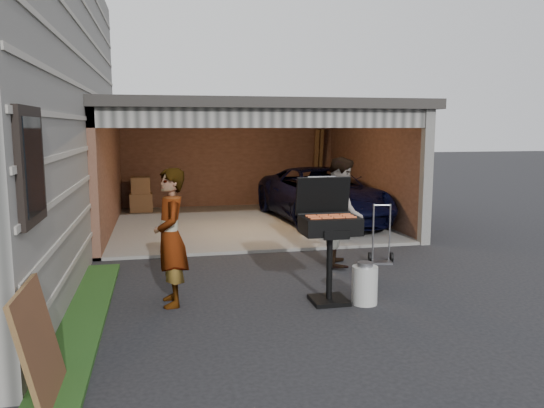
{
  "coord_description": "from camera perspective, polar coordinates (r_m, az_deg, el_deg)",
  "views": [
    {
      "loc": [
        -1.3,
        -6.08,
        2.36
      ],
      "look_at": [
        0.43,
        2.02,
        1.15
      ],
      "focal_mm": 35.0,
      "sensor_mm": 36.0,
      "label": 1
    }
  ],
  "objects": [
    {
      "name": "propane_tank",
      "position": [
        7.29,
        9.94,
        -8.59
      ],
      "size": [
        0.39,
        0.39,
        0.52
      ],
      "primitive_type": "cylinder",
      "rotation": [
        0.0,
        0.0,
        -0.15
      ],
      "color": "beige",
      "rests_on": "ground"
    },
    {
      "name": "hand_truck",
      "position": [
        9.5,
        11.68,
        -5.02
      ],
      "size": [
        0.45,
        0.38,
        1.04
      ],
      "rotation": [
        0.0,
        0.0,
        -0.21
      ],
      "color": "slate",
      "rests_on": "ground"
    },
    {
      "name": "woman",
      "position": [
        7.12,
        -10.84,
        -3.55
      ],
      "size": [
        0.49,
        0.7,
        1.83
      ],
      "primitive_type": "imported",
      "rotation": [
        0.0,
        0.0,
        -1.48
      ],
      "color": "silver",
      "rests_on": "ground"
    },
    {
      "name": "man",
      "position": [
        9.12,
        7.52,
        -0.8
      ],
      "size": [
        0.92,
        1.06,
        1.86
      ],
      "primitive_type": "imported",
      "rotation": [
        0.0,
        0.0,
        1.29
      ],
      "color": "#482F1C",
      "rests_on": "ground"
    },
    {
      "name": "garage",
      "position": [
        13.04,
        -2.98,
        6.13
      ],
      "size": [
        6.8,
        6.3,
        2.9
      ],
      "color": "#605E59",
      "rests_on": "ground"
    },
    {
      "name": "bbq_grill",
      "position": [
        7.14,
        6.15,
        -2.73
      ],
      "size": [
        0.75,
        0.66,
        1.68
      ],
      "color": "black",
      "rests_on": "ground"
    },
    {
      "name": "ground",
      "position": [
        6.65,
        0.03,
        -12.48
      ],
      "size": [
        80.0,
        80.0,
        0.0
      ],
      "primitive_type": "plane",
      "color": "black",
      "rests_on": "ground"
    },
    {
      "name": "minivan",
      "position": [
        13.09,
        5.38,
        0.78
      ],
      "size": [
        2.54,
        4.87,
        1.31
      ],
      "primitive_type": "imported",
      "rotation": [
        0.0,
        0.0,
        0.08
      ],
      "color": "black",
      "rests_on": "ground"
    },
    {
      "name": "plywood_panel",
      "position": [
        5.04,
        -23.74,
        -13.84
      ],
      "size": [
        0.26,
        0.94,
        1.04
      ],
      "primitive_type": "cube",
      "rotation": [
        0.0,
        -0.21,
        0.0
      ],
      "color": "#4E281A",
      "rests_on": "ground"
    },
    {
      "name": "groundcover_strip",
      "position": [
        5.67,
        -21.47,
        -16.57
      ],
      "size": [
        0.5,
        8.0,
        0.06
      ],
      "primitive_type": "cube",
      "color": "#193814",
      "rests_on": "ground"
    }
  ]
}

